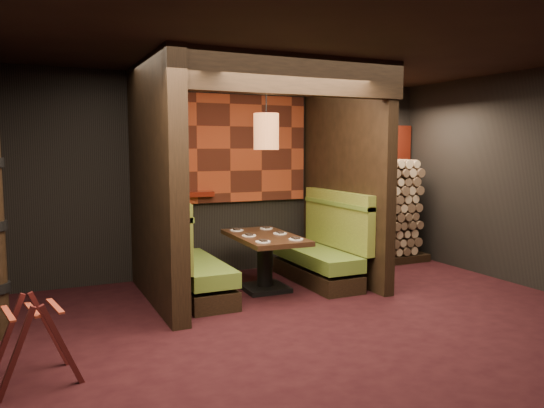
{
  "coord_description": "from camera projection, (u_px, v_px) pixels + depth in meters",
  "views": [
    {
      "loc": [
        -2.71,
        -4.54,
        1.85
      ],
      "look_at": [
        0.0,
        1.3,
        1.15
      ],
      "focal_mm": 35.0,
      "sensor_mm": 36.0,
      "label": 1
    }
  ],
  "objects": [
    {
      "name": "firewood_stack",
      "position": [
        375.0,
        212.0,
        8.41
      ],
      "size": [
        1.73,
        0.7,
        1.64
      ],
      "color": "black",
      "rests_on": "floor"
    },
    {
      "name": "booth_bench_left",
      "position": [
        189.0,
        266.0,
        6.47
      ],
      "size": [
        0.68,
        1.6,
        1.14
      ],
      "color": "black",
      "rests_on": "floor"
    },
    {
      "name": "tapa_side_panel",
      "position": [
        161.0,
        146.0,
        6.36
      ],
      "size": [
        0.04,
        1.85,
        1.45
      ],
      "primitive_type": "cube",
      "color": "maroon",
      "rests_on": "partition_left"
    },
    {
      "name": "mosaic_header",
      "position": [
        364.0,
        142.0,
        8.59
      ],
      "size": [
        1.83,
        0.1,
        0.56
      ],
      "primitive_type": "cube",
      "color": "maroon",
      "rests_on": "wall_back"
    },
    {
      "name": "wall_back",
      "position": [
        230.0,
        176.0,
        7.76
      ],
      "size": [
        6.5,
        0.02,
        2.85
      ],
      "primitive_type": "cube",
      "color": "black",
      "rests_on": "ground"
    },
    {
      "name": "header_beam",
      "position": [
        293.0,
        74.0,
        5.77
      ],
      "size": [
        2.85,
        0.18,
        0.44
      ],
      "primitive_type": "cube",
      "color": "black",
      "rests_on": "partition_left"
    },
    {
      "name": "tapa_back_panel",
      "position": [
        230.0,
        149.0,
        7.67
      ],
      "size": [
        2.4,
        0.06,
        1.55
      ],
      "primitive_type": "cube",
      "color": "maroon",
      "rests_on": "wall_back"
    },
    {
      "name": "ceiling",
      "position": [
        328.0,
        41.0,
        5.12
      ],
      "size": [
        6.5,
        5.5,
        0.02
      ],
      "primitive_type": "cube",
      "color": "black",
      "rests_on": "ground"
    },
    {
      "name": "partition_right",
      "position": [
        345.0,
        177.0,
        7.35
      ],
      "size": [
        0.15,
        2.1,
        2.85
      ],
      "primitive_type": "cube",
      "color": "black",
      "rests_on": "floor"
    },
    {
      "name": "dining_table",
      "position": [
        265.0,
        253.0,
        6.8
      ],
      "size": [
        0.78,
        1.39,
        0.72
      ],
      "color": "black",
      "rests_on": "floor"
    },
    {
      "name": "bay_front_post",
      "position": [
        340.0,
        176.0,
        7.62
      ],
      "size": [
        0.08,
        0.08,
        2.85
      ],
      "primitive_type": "cube",
      "color": "black",
      "rests_on": "floor"
    },
    {
      "name": "partition_left",
      "position": [
        155.0,
        183.0,
        6.2
      ],
      "size": [
        0.2,
        2.2,
        2.85
      ],
      "primitive_type": "cube",
      "color": "black",
      "rests_on": "floor"
    },
    {
      "name": "luggage_rack",
      "position": [
        34.0,
        338.0,
        4.14
      ],
      "size": [
        0.73,
        0.57,
        0.72
      ],
      "color": "#451514",
      "rests_on": "floor"
    },
    {
      "name": "floor",
      "position": [
        325.0,
        329.0,
        5.43
      ],
      "size": [
        6.5,
        5.5,
        0.02
      ],
      "primitive_type": "cube",
      "color": "black",
      "rests_on": "ground"
    },
    {
      "name": "lacquer_shelf",
      "position": [
        193.0,
        194.0,
        7.44
      ],
      "size": [
        0.6,
        0.12,
        0.07
      ],
      "primitive_type": "cube",
      "color": "#5D160B",
      "rests_on": "wall_back"
    },
    {
      "name": "booth_bench_right",
      "position": [
        323.0,
        253.0,
        7.26
      ],
      "size": [
        0.68,
        1.6,
        1.14
      ],
      "color": "black",
      "rests_on": "floor"
    },
    {
      "name": "pendant_lamp",
      "position": [
        266.0,
        131.0,
        6.59
      ],
      "size": [
        0.32,
        0.32,
        1.04
      ],
      "color": "#AE6838",
      "rests_on": "ceiling"
    },
    {
      "name": "place_settings",
      "position": [
        265.0,
        234.0,
        6.78
      ],
      "size": [
        0.64,
        1.13,
        0.03
      ],
      "color": "white",
      "rests_on": "dining_table"
    }
  ]
}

